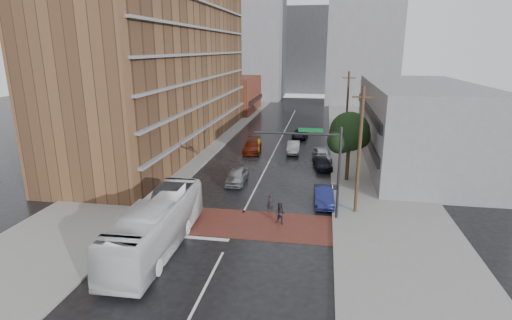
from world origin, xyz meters
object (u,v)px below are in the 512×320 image
Objects in this scene: car_travel_b at (293,147)px; pedestrian_b at (280,214)px; transit_bus at (157,225)px; car_parked_mid at (323,163)px; pedestrian_a at (270,203)px; car_travel_c at (252,146)px; suv_travel at (300,134)px; car_parked_far at (322,154)px; car_parked_near at (324,196)px; car_travel_a at (237,176)px.

pedestrian_b is at bearing -90.50° from car_travel_b.
car_parked_mid is at bearing 61.12° from transit_bus.
car_travel_b is at bearing 78.64° from pedestrian_a.
car_travel_c is 1.16× the size of suv_travel.
suv_travel is (7.05, 35.00, -1.03)m from transit_bus.
car_travel_c is 9.17m from car_parked_far.
suv_travel is at bearing 94.56° from car_parked_near.
car_parked_mid is at bearing -97.90° from car_parked_far.
car_travel_c is (-5.88, 20.85, -0.09)m from pedestrian_b.
car_parked_mid is (-0.20, 10.40, -0.12)m from car_parked_near.
car_parked_near is 10.40m from car_parked_mid.
car_travel_a reaches higher than pedestrian_a.
car_parked_far is (3.87, 16.02, 0.03)m from pedestrian_a.
car_parked_far reaches higher than car_parked_near.
car_travel_a is at bearing 79.17° from transit_bus.
car_parked_far is at bearing 65.97° from pedestrian_a.
transit_bus reaches higher than pedestrian_b.
car_parked_far is at bearing -21.70° from car_travel_c.
car_parked_mid is (8.16, 6.34, -0.15)m from car_travel_a.
pedestrian_a reaches higher than suv_travel.
car_parked_near is 13.52m from car_parked_far.
car_travel_c reaches higher than car_travel_b.
car_parked_near is 1.06× the size of car_parked_mid.
pedestrian_b reaches higher than pedestrian_a.
pedestrian_a reaches higher than car_travel_c.
car_travel_a is at bearing -140.34° from car_parked_far.
car_travel_a is 1.01× the size of car_travel_b.
car_parked_near is (9.05, -16.30, -0.01)m from car_travel_c.
transit_bus is 2.66× the size of car_travel_a.
pedestrian_b is 15.24m from car_parked_mid.
suv_travel is 12.28m from car_parked_far.
car_parked_far is (8.04, 9.46, 0.03)m from car_travel_a.
car_travel_c is 18.65m from car_parked_near.
transit_bus is at bearing -127.88° from car_parked_mid.
pedestrian_b is 0.32× the size of car_travel_c.
suv_travel reaches higher than car_parked_mid.
pedestrian_a is 0.34× the size of car_parked_near.
pedestrian_b is at bearing -128.34° from car_parked_near.
car_travel_c is 1.23× the size of car_parked_mid.
car_travel_c is at bearing 115.52° from car_parked_near.
car_parked_far is at bearing -43.94° from car_travel_b.
car_travel_c is 10.64m from car_parked_mid.
car_travel_b is 8.68m from suv_travel.
car_travel_a is 0.96× the size of car_parked_far.
car_parked_near is at bearing 40.84° from transit_bus.
suv_travel is at bearing 54.90° from car_travel_c.
car_travel_b is at bearing 70.08° from car_travel_a.
pedestrian_b is 0.37× the size of car_travel_a.
transit_bus is 14.39m from car_parked_near.
car_travel_c is at bearing 94.06° from pedestrian_a.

